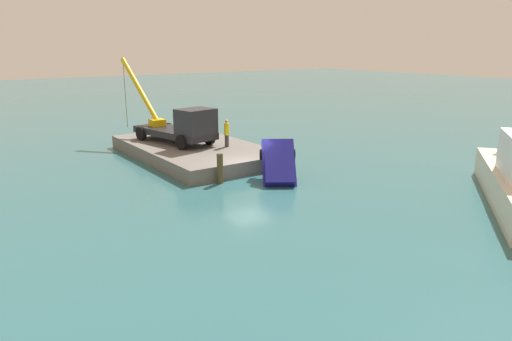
% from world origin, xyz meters
% --- Properties ---
extents(ground, '(200.00, 200.00, 0.00)m').
position_xyz_m(ground, '(0.00, 0.00, 0.00)').
color(ground, '#2D6066').
extents(dock, '(13.01, 7.33, 0.89)m').
position_xyz_m(dock, '(-6.78, 0.00, 0.45)').
color(dock, slate).
rests_on(dock, ground).
extents(crane_truck, '(10.99, 3.82, 5.81)m').
position_xyz_m(crane_truck, '(-7.43, -0.64, 2.21)').
color(crane_truck, black).
rests_on(crane_truck, dock).
extents(dock_worker, '(0.34, 0.34, 1.87)m').
position_xyz_m(dock_worker, '(-4.71, 1.46, 1.85)').
color(dock_worker, '#3B3B3B').
rests_on(dock_worker, dock).
extents(salvaged_car, '(4.20, 3.71, 3.57)m').
position_xyz_m(salvaged_car, '(1.85, 0.92, 0.61)').
color(salvaged_car, navy).
rests_on(salvaged_car, ground).
extents(piling_near, '(0.36, 0.36, 1.74)m').
position_xyz_m(piling_near, '(0.05, -1.94, 0.87)').
color(piling_near, '#4F4328').
rests_on(piling_near, ground).
extents(piling_mid, '(0.29, 0.29, 2.16)m').
position_xyz_m(piling_mid, '(0.22, 2.05, 1.08)').
color(piling_mid, '#4E4B20').
rests_on(piling_mid, ground).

